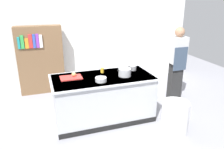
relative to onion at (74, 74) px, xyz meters
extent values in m
plane|color=gray|center=(0.53, -0.15, -0.96)|extent=(10.00, 10.00, 0.00)
cube|color=white|center=(0.53, 1.95, 0.54)|extent=(6.40, 0.12, 3.00)
cube|color=#B7BABF|center=(0.53, -0.15, -0.51)|extent=(1.90, 0.90, 0.90)
cube|color=#B7BABF|center=(0.53, -0.15, -0.08)|extent=(1.98, 0.98, 0.03)
cube|color=black|center=(0.53, -0.61, -0.91)|extent=(1.90, 0.01, 0.10)
cube|color=red|center=(-0.06, -0.03, -0.05)|extent=(0.40, 0.28, 0.02)
sphere|color=tan|center=(0.00, 0.00, 0.00)|extent=(0.08, 0.08, 0.08)
cylinder|color=#B7BABF|center=(0.94, -0.24, 0.01)|extent=(0.24, 0.24, 0.15)
cube|color=black|center=(0.80, -0.24, 0.06)|extent=(0.04, 0.02, 0.01)
cube|color=black|center=(1.08, -0.24, 0.06)|extent=(0.04, 0.02, 0.01)
cylinder|color=#99999E|center=(1.24, 0.04, -0.01)|extent=(0.15, 0.15, 0.09)
cube|color=black|center=(1.15, 0.04, 0.02)|extent=(0.04, 0.02, 0.01)
cube|color=black|center=(1.33, 0.04, 0.02)|extent=(0.04, 0.02, 0.01)
cylinder|color=#B7BABF|center=(0.42, -0.38, -0.02)|extent=(0.21, 0.21, 0.08)
cylinder|color=yellow|center=(0.58, 0.08, -0.01)|extent=(0.07, 0.07, 0.10)
cylinder|color=white|center=(1.61, -1.02, -0.66)|extent=(0.48, 0.48, 0.59)
cube|color=#282828|center=(2.43, 0.21, -0.51)|extent=(0.28, 0.20, 0.90)
cube|color=silver|center=(2.43, 0.21, 0.24)|extent=(0.38, 0.24, 0.60)
sphere|color=#A87A5B|center=(2.43, 0.21, 0.65)|extent=(0.22, 0.22, 0.22)
cube|color=#38475B|center=(2.43, 0.09, 0.06)|extent=(0.34, 0.02, 0.54)
cube|color=brown|center=(-0.56, 1.65, -0.11)|extent=(1.10, 0.28, 1.70)
cube|color=teal|center=(-1.00, 1.49, 0.38)|extent=(0.05, 0.03, 0.28)
cube|color=green|center=(-0.93, 1.49, 0.40)|extent=(0.07, 0.03, 0.31)
cube|color=orange|center=(-0.83, 1.49, 0.36)|extent=(0.08, 0.03, 0.24)
cube|color=red|center=(-0.74, 1.49, 0.40)|extent=(0.08, 0.03, 0.33)
cube|color=#3351B7|center=(-0.66, 1.49, 0.40)|extent=(0.06, 0.03, 0.33)
cube|color=purple|center=(-0.59, 1.49, 0.41)|extent=(0.07, 0.03, 0.33)
cube|color=white|center=(-0.51, 1.49, 0.39)|extent=(0.07, 0.03, 0.31)
camera|label=1|loc=(-0.57, -3.93, 1.37)|focal=35.03mm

